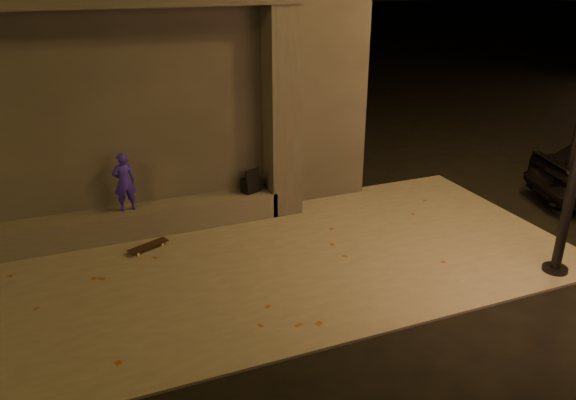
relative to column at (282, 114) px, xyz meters
name	(u,v)px	position (x,y,z in m)	size (l,w,h in m)	color
ground	(265,354)	(-1.70, -3.75, -1.84)	(120.00, 120.00, 0.00)	black
sidewalk	(219,273)	(-1.70, -1.75, -1.82)	(11.00, 4.40, 0.04)	#605B54
building	(99,55)	(-2.70, 2.74, 0.77)	(9.00, 5.10, 5.22)	#3C3937
ledge	(100,227)	(-3.20, 0.00, -1.58)	(6.00, 0.55, 0.45)	#4E4B46
column	(282,114)	(0.00, 0.00, 0.00)	(0.55, 0.55, 3.60)	#3C3937
skateboarder	(124,182)	(-2.74, 0.00, -0.86)	(0.36, 0.23, 0.98)	#2C1AAE
backpack	(251,184)	(-0.60, 0.00, -1.20)	(0.37, 0.30, 0.44)	black
skateboard	(148,246)	(-2.55, -0.65, -1.74)	(0.68, 0.43, 0.07)	black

